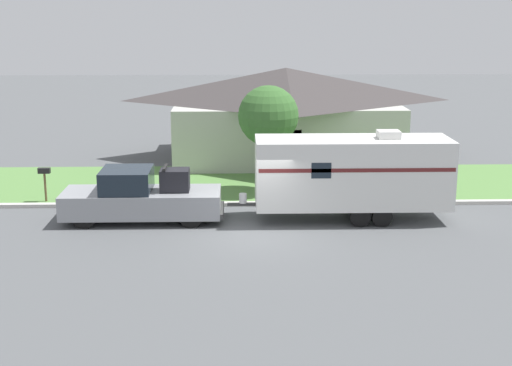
# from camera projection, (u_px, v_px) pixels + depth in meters

# --- Properties ---
(ground_plane) EXTENTS (120.00, 120.00, 0.00)m
(ground_plane) POSITION_uv_depth(u_px,v_px,m) (258.00, 235.00, 24.69)
(ground_plane) COLOR #515456
(curb_strip) EXTENTS (80.00, 0.30, 0.14)m
(curb_strip) POSITION_uv_depth(u_px,v_px,m) (255.00, 204.00, 28.31)
(curb_strip) COLOR beige
(curb_strip) RESTS_ON ground_plane
(lawn_strip) EXTENTS (80.00, 7.00, 0.03)m
(lawn_strip) POSITION_uv_depth(u_px,v_px,m) (253.00, 183.00, 31.87)
(lawn_strip) COLOR #568442
(lawn_strip) RESTS_ON ground_plane
(house_across_street) EXTENTS (12.07, 8.34, 4.66)m
(house_across_street) POSITION_uv_depth(u_px,v_px,m) (286.00, 111.00, 36.88)
(house_across_street) COLOR #B2B2A8
(house_across_street) RESTS_ON ground_plane
(pickup_truck) EXTENTS (5.89, 2.07, 2.05)m
(pickup_truck) POSITION_uv_depth(u_px,v_px,m) (141.00, 198.00, 26.13)
(pickup_truck) COLOR black
(pickup_truck) RESTS_ON ground_plane
(travel_trailer) EXTENTS (8.15, 2.22, 3.32)m
(travel_trailer) POSITION_uv_depth(u_px,v_px,m) (353.00, 172.00, 26.12)
(travel_trailer) COLOR black
(travel_trailer) RESTS_ON ground_plane
(mailbox) EXTENTS (0.48, 0.20, 1.41)m
(mailbox) POSITION_uv_depth(u_px,v_px,m) (45.00, 176.00, 28.60)
(mailbox) COLOR brown
(mailbox) RESTS_ON ground_plane
(tree_in_yard) EXTENTS (2.53, 2.53, 4.54)m
(tree_in_yard) POSITION_uv_depth(u_px,v_px,m) (268.00, 116.00, 29.63)
(tree_in_yard) COLOR brown
(tree_in_yard) RESTS_ON ground_plane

